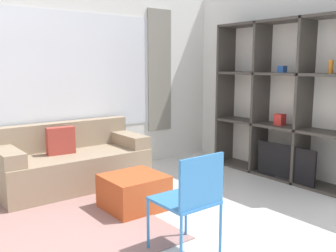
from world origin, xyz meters
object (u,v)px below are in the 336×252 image
Objects in this scene: shelving_unit at (283,103)px; folding_chair at (191,195)px; ottoman at (134,192)px; couch_main at (72,163)px.

folding_chair is at bearing -159.50° from shelving_unit.
ottoman is at bearing 174.15° from shelving_unit.
shelving_unit is at bearing -5.85° from ottoman.
folding_chair is (0.03, -2.28, 0.21)m from couch_main.
shelving_unit reaches higher than ottoman.
ottoman is at bearing -99.34° from folding_chair.
ottoman is 1.22m from folding_chair.
couch_main is at bearing 151.50° from shelving_unit.
shelving_unit is 2.93m from couch_main.
couch_main is (-2.49, 1.35, -0.72)m from shelving_unit.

